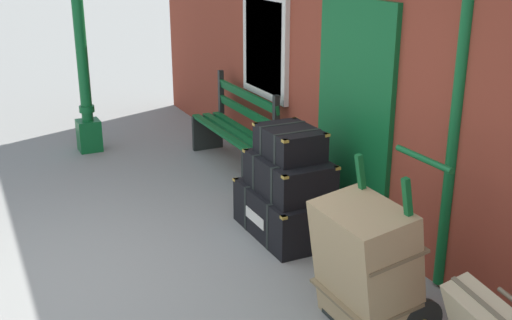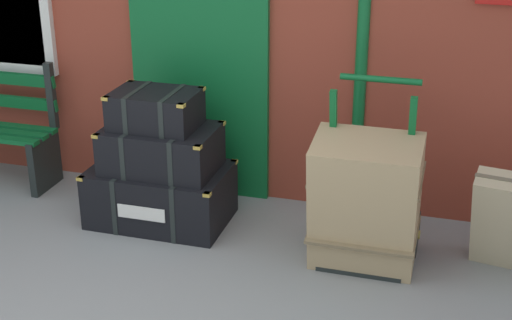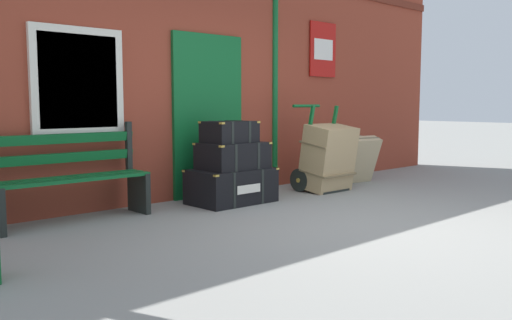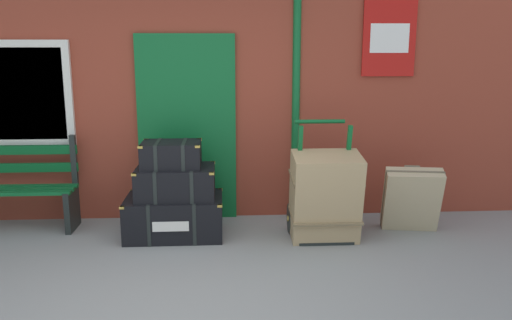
# 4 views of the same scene
# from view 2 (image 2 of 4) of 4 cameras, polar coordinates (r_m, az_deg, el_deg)

# --- Properties ---
(steamer_trunk_base) EXTENTS (1.01, 0.66, 0.43)m
(steamer_trunk_base) POSITION_cam_2_polar(r_m,az_deg,el_deg) (5.56, -7.34, -2.63)
(steamer_trunk_base) COLOR black
(steamer_trunk_base) RESTS_ON ground
(steamer_trunk_middle) EXTENTS (0.81, 0.55, 0.33)m
(steamer_trunk_middle) POSITION_cam_2_polar(r_m,az_deg,el_deg) (5.40, -7.30, 0.88)
(steamer_trunk_middle) COLOR black
(steamer_trunk_middle) RESTS_ON steamer_trunk_base
(steamer_trunk_top) EXTENTS (0.61, 0.45, 0.27)m
(steamer_trunk_top) POSITION_cam_2_polar(r_m,az_deg,el_deg) (5.34, -7.73, 3.89)
(steamer_trunk_top) COLOR black
(steamer_trunk_top) RESTS_ON steamer_trunk_middle
(porters_trolley) EXTENTS (0.71, 0.59, 1.20)m
(porters_trolley) POSITION_cam_2_polar(r_m,az_deg,el_deg) (5.10, 8.57, -4.40)
(porters_trolley) COLOR black
(porters_trolley) RESTS_ON ground
(large_brown_trunk) EXTENTS (0.70, 0.57, 0.94)m
(large_brown_trunk) POSITION_cam_2_polar(r_m,az_deg,el_deg) (4.85, 8.40, -3.24)
(large_brown_trunk) COLOR tan
(large_brown_trunk) RESTS_ON ground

